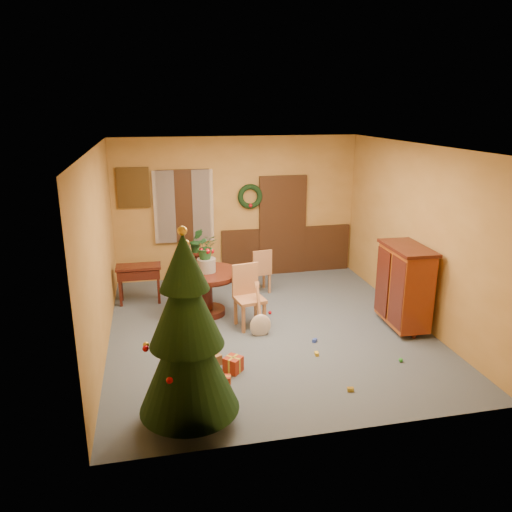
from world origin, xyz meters
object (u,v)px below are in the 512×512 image
object	(u,v)px
christmas_tree	(187,336)
writing_desk	(139,275)
chair_near	(248,294)
sideboard	(404,285)
dining_table	(207,284)

from	to	relation	value
christmas_tree	writing_desk	world-z (taller)	christmas_tree
chair_near	sideboard	size ratio (longest dim) A/B	0.75
dining_table	sideboard	world-z (taller)	sideboard
dining_table	christmas_tree	distance (m)	3.16
christmas_tree	sideboard	size ratio (longest dim) A/B	1.69
sideboard	dining_table	bearing A→B (deg)	158.72
dining_table	sideboard	bearing A→B (deg)	-21.28
writing_desk	sideboard	xyz separation A→B (m)	(4.18, -1.99, 0.20)
chair_near	writing_desk	xyz separation A→B (m)	(-1.74, 1.39, -0.02)
writing_desk	sideboard	distance (m)	4.63
chair_near	sideboard	world-z (taller)	sideboard
sideboard	christmas_tree	bearing A→B (deg)	-152.37
chair_near	christmas_tree	world-z (taller)	christmas_tree
writing_desk	sideboard	bearing A→B (deg)	-25.47
dining_table	chair_near	bearing A→B (deg)	-44.10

